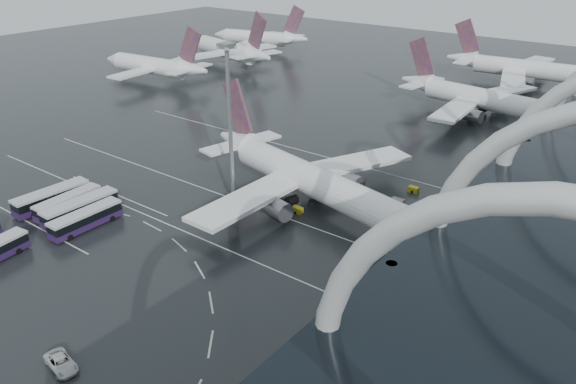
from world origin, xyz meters
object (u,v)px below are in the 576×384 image
Objects in this scene: bus_row_near_d at (86,219)px; floodlight_mast at (229,109)px; gse_cart_belly_a at (383,230)px; gse_cart_belly_c at (297,210)px; bus_row_near_b at (68,203)px; bus_row_near_a at (52,197)px; bus_row_near_c at (80,208)px; gse_cart_belly_b at (397,202)px; airliner_main at (308,179)px; van_curve_a at (61,363)px; airliner_gate_c at (526,69)px; airliner_gate_b at (483,100)px; jet_remote_far at (261,38)px; gse_cart_belly_d at (445,222)px; gse_cart_belly_e at (413,189)px; jet_remote_mid at (231,51)px; jet_remote_west at (156,66)px.

floodlight_mast reaches higher than bus_row_near_d.
gse_cart_belly_a is 15.85m from gse_cart_belly_c.
bus_row_near_b is 7.98m from bus_row_near_d.
bus_row_near_a is 7.08× the size of gse_cart_belly_c.
bus_row_near_c is 37.51m from gse_cart_belly_c.
bus_row_near_d reaches higher than gse_cart_belly_b.
airliner_main is 51.70m from van_curve_a.
van_curve_a is at bearing -95.37° from airliner_gate_c.
van_curve_a is at bearing -88.10° from gse_cart_belly_c.
airliner_gate_b is at bearing 8.22° from van_curve_a.
floodlight_mast is at bearing 114.55° from jet_remote_far.
airliner_gate_b reaches higher than gse_cart_belly_d.
bus_row_near_c is (-32.94, -140.86, -2.91)m from airliner_gate_c.
airliner_gate_b is 104.72m from bus_row_near_c.
gse_cart_belly_e is (-0.22, 6.98, -0.10)m from gse_cart_belly_b.
jet_remote_far is (-10.05, 29.20, -0.63)m from jet_remote_mid.
bus_row_near_d is at bearing -98.44° from airliner_gate_b.
van_curve_a is at bearing -109.54° from gse_cart_belly_d.
airliner_main is 4.04× the size of bus_row_near_a.
gse_cart_belly_e is (-10.00, 8.70, -0.03)m from gse_cart_belly_d.
gse_cart_belly_c is at bearing -85.97° from airliner_gate_b.
floodlight_mast is (-9.58, -9.34, 13.53)m from airliner_main.
bus_row_near_b is (-38.15, -98.80, -2.92)m from airliner_gate_b.
gse_cart_belly_a is at bearing -79.95° from gse_cart_belly_e.
airliner_gate_b is 61.91m from gse_cart_belly_b.
jet_remote_west reaches higher than bus_row_near_c.
airliner_main is 1.32× the size of jet_remote_far.
jet_remote_west is 3.43× the size of bus_row_near_d.
bus_row_near_d is at bearing 127.20° from jet_remote_west.
bus_row_near_c is (69.93, -132.66, -2.93)m from jet_remote_far.
gse_cart_belly_a is (107.53, -44.83, -4.33)m from jet_remote_west.
bus_row_near_c reaches higher than gse_cart_belly_a.
airliner_main is at bearing -43.36° from bus_row_near_c.
jet_remote_west reaches higher than airliner_gate_b.
floodlight_mast is (22.15, 18.89, 16.62)m from bus_row_near_b.
gse_cart_belly_a is at bearing 123.90° from jet_remote_far.
bus_row_near_c is at bearing -100.75° from airliner_gate_b.
gse_cart_belly_a reaches higher than gse_cart_belly_e.
gse_cart_belly_d is at bearing 157.28° from jet_remote_west.
bus_row_near_c is at bearing -137.75° from gse_cart_belly_b.
jet_remote_mid reaches higher than gse_cart_belly_b.
floodlight_mast is 34.45m from gse_cart_belly_b.
jet_remote_mid reaches higher than gse_cart_belly_c.
jet_remote_mid reaches higher than bus_row_near_c.
airliner_gate_c is 1.22× the size of jet_remote_west.
jet_remote_mid reaches higher than jet_remote_far.
bus_row_near_c is at bearing 126.13° from jet_remote_west.
bus_row_near_c is at bearing -139.75° from gse_cart_belly_c.
gse_cart_belly_a is at bearing -73.77° from airliner_gate_b.
jet_remote_mid is (-92.82, -37.39, 0.64)m from airliner_gate_c.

